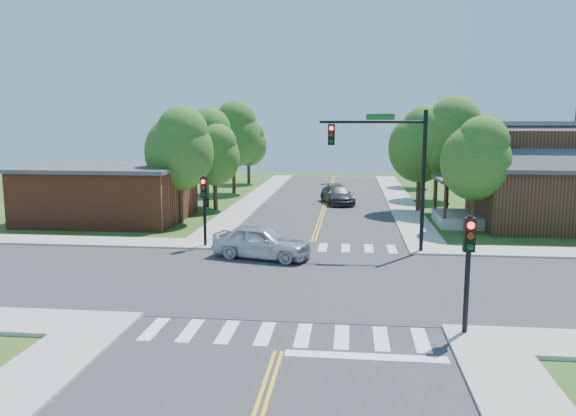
# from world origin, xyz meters

# --- Properties ---
(ground) EXTENTS (100.00, 100.00, 0.00)m
(ground) POSITION_xyz_m (0.00, 0.00, 0.00)
(ground) COLOR #204916
(ground) RESTS_ON ground
(road_ns) EXTENTS (10.00, 90.00, 0.04)m
(road_ns) POSITION_xyz_m (0.00, 0.00, 0.02)
(road_ns) COLOR #2D2D30
(road_ns) RESTS_ON ground
(road_ew) EXTENTS (90.00, 10.00, 0.04)m
(road_ew) POSITION_xyz_m (0.00, 0.00, 0.03)
(road_ew) COLOR #2D2D30
(road_ew) RESTS_ON ground
(intersection_patch) EXTENTS (10.20, 10.20, 0.06)m
(intersection_patch) POSITION_xyz_m (0.00, 0.00, 0.00)
(intersection_patch) COLOR #2D2D30
(intersection_patch) RESTS_ON ground
(sidewalk_ne) EXTENTS (40.00, 40.00, 0.14)m
(sidewalk_ne) POSITION_xyz_m (15.82, 15.82, 0.07)
(sidewalk_ne) COLOR #9E9B93
(sidewalk_ne) RESTS_ON ground
(sidewalk_nw) EXTENTS (40.00, 40.00, 0.14)m
(sidewalk_nw) POSITION_xyz_m (-15.82, 15.82, 0.07)
(sidewalk_nw) COLOR #9E9B93
(sidewalk_nw) RESTS_ON ground
(crosswalk_north) EXTENTS (8.85, 2.00, 0.01)m
(crosswalk_north) POSITION_xyz_m (0.00, 6.20, 0.05)
(crosswalk_north) COLOR white
(crosswalk_north) RESTS_ON ground
(crosswalk_south) EXTENTS (8.85, 2.00, 0.01)m
(crosswalk_south) POSITION_xyz_m (0.00, -6.20, 0.05)
(crosswalk_south) COLOR white
(crosswalk_south) RESTS_ON ground
(centerline) EXTENTS (0.30, 90.00, 0.01)m
(centerline) POSITION_xyz_m (0.00, 0.00, 0.05)
(centerline) COLOR yellow
(centerline) RESTS_ON ground
(stop_bar) EXTENTS (4.60, 0.45, 0.09)m
(stop_bar) POSITION_xyz_m (2.50, -7.60, 0.00)
(stop_bar) COLOR white
(stop_bar) RESTS_ON ground
(signal_mast_ne) EXTENTS (5.30, 0.42, 7.20)m
(signal_mast_ne) POSITION_xyz_m (3.91, 5.59, 4.85)
(signal_mast_ne) COLOR black
(signal_mast_ne) RESTS_ON ground
(signal_pole_se) EXTENTS (0.34, 0.42, 3.80)m
(signal_pole_se) POSITION_xyz_m (5.60, -5.62, 2.66)
(signal_pole_se) COLOR black
(signal_pole_se) RESTS_ON ground
(signal_pole_nw) EXTENTS (0.34, 0.42, 3.80)m
(signal_pole_nw) POSITION_xyz_m (-5.60, 5.58, 2.66)
(signal_pole_nw) COLOR black
(signal_pole_nw) RESTS_ON ground
(house_ne) EXTENTS (13.05, 8.80, 7.11)m
(house_ne) POSITION_xyz_m (15.11, 14.23, 3.33)
(house_ne) COLOR black
(house_ne) RESTS_ON ground
(building_nw) EXTENTS (10.40, 8.40, 3.73)m
(building_nw) POSITION_xyz_m (-14.20, 13.20, 1.88)
(building_nw) COLOR brown
(building_nw) RESTS_ON ground
(tree_e_a) EXTENTS (4.11, 3.90, 6.98)m
(tree_e_a) POSITION_xyz_m (9.37, 11.21, 4.57)
(tree_e_a) COLOR #382314
(tree_e_a) RESTS_ON ground
(tree_e_b) EXTENTS (4.97, 4.72, 8.44)m
(tree_e_b) POSITION_xyz_m (8.97, 18.30, 5.53)
(tree_e_b) COLOR #382314
(tree_e_b) RESTS_ON ground
(tree_e_c) EXTENTS (4.81, 4.57, 8.17)m
(tree_e_c) POSITION_xyz_m (9.29, 25.72, 5.36)
(tree_e_c) COLOR #382314
(tree_e_c) RESTS_ON ground
(tree_e_d) EXTENTS (3.94, 3.74, 6.70)m
(tree_e_d) POSITION_xyz_m (8.94, 34.97, 4.39)
(tree_e_d) COLOR #382314
(tree_e_d) RESTS_ON ground
(tree_w_a) EXTENTS (4.48, 4.26, 7.62)m
(tree_w_a) POSITION_xyz_m (-9.03, 12.71, 4.99)
(tree_w_a) COLOR #382314
(tree_w_a) RESTS_ON ground
(tree_w_b) EXTENTS (4.54, 4.31, 7.71)m
(tree_w_b) POSITION_xyz_m (-9.07, 19.70, 5.05)
(tree_w_b) COLOR #382314
(tree_w_b) RESTS_ON ground
(tree_w_c) EXTENTS (5.04, 4.79, 8.57)m
(tree_w_c) POSITION_xyz_m (-8.72, 28.24, 5.62)
(tree_w_c) COLOR #382314
(tree_w_c) RESTS_ON ground
(tree_w_d) EXTENTS (3.97, 3.77, 6.74)m
(tree_w_d) POSITION_xyz_m (-8.84, 36.55, 4.41)
(tree_w_d) COLOR #382314
(tree_w_d) RESTS_ON ground
(tree_house) EXTENTS (4.57, 4.34, 7.77)m
(tree_house) POSITION_xyz_m (7.05, 18.83, 5.09)
(tree_house) COLOR #382314
(tree_house) RESTS_ON ground
(tree_bldg) EXTENTS (3.81, 3.62, 6.47)m
(tree_bldg) POSITION_xyz_m (-8.10, 18.47, 4.24)
(tree_bldg) COLOR #382314
(tree_bldg) RESTS_ON ground
(car_silver) EXTENTS (4.25, 5.75, 1.64)m
(car_silver) POSITION_xyz_m (-2.23, 3.50, 0.82)
(car_silver) COLOR silver
(car_silver) RESTS_ON ground
(car_dgrey) EXTENTS (4.57, 5.99, 1.44)m
(car_dgrey) POSITION_xyz_m (0.94, 22.35, 0.72)
(car_dgrey) COLOR #323538
(car_dgrey) RESTS_ON ground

